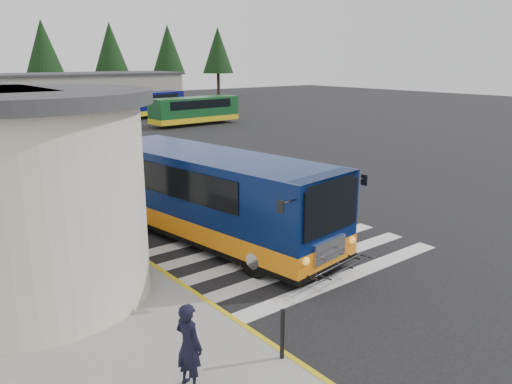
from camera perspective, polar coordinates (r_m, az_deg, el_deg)
ground at (r=15.91m, az=2.21°, el=-5.67°), size 140.00×140.00×0.00m
curb_strip at (r=17.20m, az=-17.12°, el=-4.46°), size 0.12×34.00×0.16m
crosswalk at (r=15.04m, az=2.75°, el=-6.91°), size 8.00×5.35×0.01m
depot_building at (r=55.65m, az=-22.36°, el=10.28°), size 26.40×8.40×4.20m
tree_line at (r=63.34m, az=-24.69°, el=14.73°), size 58.40×4.40×10.00m
transit_bus at (r=15.76m, az=-5.02°, el=-0.83°), size 4.29×10.08×2.78m
pedestrian_a at (r=8.88m, az=-7.68°, el=-17.01°), size 0.49×0.63×1.55m
pedestrian_b at (r=12.44m, az=-16.88°, el=-7.77°), size 0.84×0.93×1.57m
bollard at (r=9.66m, az=3.02°, el=-15.90°), size 0.08×0.08×1.00m
far_bus_a at (r=50.89m, az=-12.28°, el=9.85°), size 8.40×4.57×2.09m
far_bus_b at (r=44.29m, az=-7.04°, el=9.34°), size 8.09×2.60×2.06m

